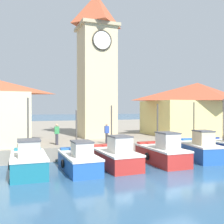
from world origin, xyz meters
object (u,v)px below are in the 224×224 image
fishing_boat_left_inner (115,156)px  fishing_boat_center (198,149)px  fishing_boat_left_outer (79,160)px  clock_tower (97,62)px  dock_worker_along_quay (107,133)px  warehouse_right (198,108)px  dock_worker_near_tower (57,134)px  fishing_boat_far_left (28,162)px  fishing_boat_mid_left (162,153)px

fishing_boat_left_inner → fishing_boat_center: bearing=1.0°
fishing_boat_left_outer → clock_tower: 12.33m
fishing_boat_left_outer → dock_worker_along_quay: (3.19, 3.83, 1.19)m
clock_tower → warehouse_right: (11.55, -0.63, -4.47)m
warehouse_right → dock_worker_along_quay: size_ratio=7.18×
fishing_boat_left_outer → dock_worker_near_tower: fishing_boat_left_outer is taller
fishing_boat_far_left → clock_tower: clock_tower is taller
fishing_boat_far_left → fishing_boat_mid_left: size_ratio=0.97×
fishing_boat_left_outer → dock_worker_along_quay: size_ratio=2.78×
warehouse_right → dock_worker_near_tower: 16.58m
fishing_boat_left_outer → fishing_boat_far_left: bearing=174.8°
fishing_boat_far_left → warehouse_right: (18.39, 7.90, 3.15)m
clock_tower → fishing_boat_left_inner: bearing=-99.7°
fishing_boat_left_outer → warehouse_right: bearing=27.8°
warehouse_right → dock_worker_near_tower: bearing=-167.6°
fishing_boat_left_inner → warehouse_right: size_ratio=0.41×
clock_tower → dock_worker_near_tower: bearing=-137.3°
fishing_boat_far_left → dock_worker_along_quay: (6.10, 3.56, 1.12)m
fishing_boat_center → fishing_boat_mid_left: bearing=-174.8°
warehouse_right → fishing_boat_left_inner: bearing=-148.6°
clock_tower → dock_worker_near_tower: size_ratio=9.55×
clock_tower → warehouse_right: bearing=-3.1°
fishing_boat_left_outer → warehouse_right: 17.80m
fishing_boat_left_inner → dock_worker_along_quay: 3.85m
dock_worker_along_quay → warehouse_right: bearing=19.4°
fishing_boat_far_left → warehouse_right: 20.27m
dock_worker_near_tower → fishing_boat_mid_left: bearing=-35.3°
fishing_boat_center → clock_tower: clock_tower is taller
fishing_boat_far_left → clock_tower: (6.84, 8.53, 7.63)m
fishing_boat_mid_left → dock_worker_along_quay: bearing=125.5°
fishing_boat_far_left → fishing_boat_left_outer: fishing_boat_far_left is taller
fishing_boat_mid_left → dock_worker_along_quay: size_ratio=2.84×
clock_tower → dock_worker_near_tower: (-4.52, -4.17, -6.50)m
fishing_boat_left_inner → dock_worker_near_tower: fishing_boat_left_inner is taller
warehouse_right → dock_worker_near_tower: (-16.07, -3.54, -2.03)m
fishing_boat_center → dock_worker_along_quay: (-5.98, 3.49, 1.08)m
dock_worker_along_quay → fishing_boat_left_outer: bearing=-129.8°
fishing_boat_left_inner → dock_worker_near_tower: size_ratio=2.94×
clock_tower → dock_worker_along_quay: bearing=-98.5°
fishing_boat_left_outer → fishing_boat_center: bearing=2.1°
warehouse_right → clock_tower: bearing=176.9°
fishing_boat_mid_left → warehouse_right: warehouse_right is taller
fishing_boat_far_left → dock_worker_along_quay: bearing=30.3°
warehouse_right → dock_worker_along_quay: warehouse_right is taller
fishing_boat_left_outer → dock_worker_along_quay: bearing=50.2°
clock_tower → dock_worker_near_tower: clock_tower is taller
fishing_boat_far_left → fishing_boat_left_outer: 2.93m
fishing_boat_left_outer → fishing_boat_mid_left: 5.89m
warehouse_right → dock_worker_near_tower: size_ratio=7.18×
fishing_boat_left_inner → dock_worker_along_quay: (0.72, 3.61, 1.15)m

